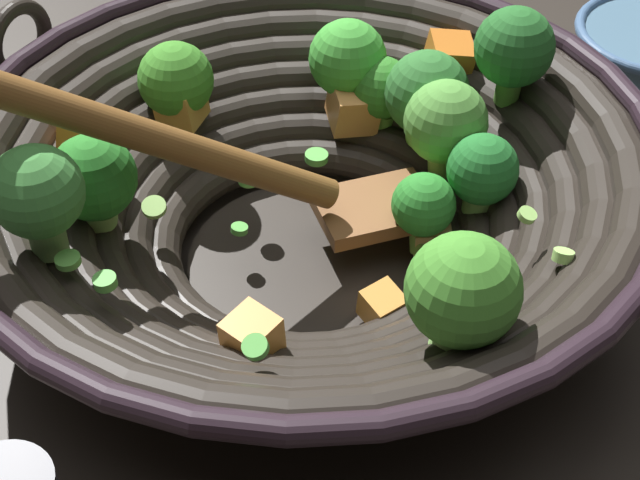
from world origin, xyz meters
TOP-DOWN VIEW (x-y plane):
  - ground_plane at (0.00, 0.00)m, footprint 4.00×4.00m
  - wok at (-0.00, -0.00)m, footprint 0.44×0.41m

SIDE VIEW (x-z plane):
  - ground_plane at x=0.00m, z-range 0.00..0.00m
  - wok at x=0.00m, z-range -0.03..0.17m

